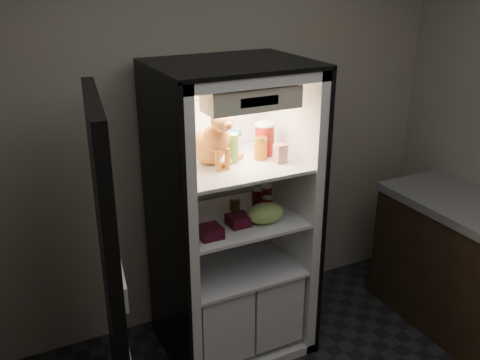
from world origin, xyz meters
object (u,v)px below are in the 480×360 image
(tabby_cat, at_px, (213,141))
(soda_can_c, at_px, (268,206))
(refrigerator, at_px, (230,234))
(soda_can_a, at_px, (257,198))
(pepper_jar, at_px, (265,139))
(berry_box_left, at_px, (210,232))
(grape_bag, at_px, (265,213))
(cream_carton, at_px, (280,153))
(condiment_jar, at_px, (235,204))
(parmesan_shaker, at_px, (233,148))
(mayo_tub, at_px, (234,142))
(soda_can_b, at_px, (266,196))
(salsa_jar, at_px, (261,148))
(berry_box_right, at_px, (238,220))

(tabby_cat, height_order, soda_can_c, tabby_cat)
(refrigerator, xyz_separation_m, soda_can_a, (0.19, -0.00, 0.21))
(tabby_cat, xyz_separation_m, pepper_jar, (0.36, 0.03, -0.05))
(berry_box_left, bearing_deg, grape_bag, 4.21)
(cream_carton, xyz_separation_m, condiment_jar, (-0.20, 0.20, -0.36))
(pepper_jar, height_order, berry_box_left, pepper_jar)
(soda_can_a, bearing_deg, tabby_cat, -173.20)
(cream_carton, relative_size, soda_can_a, 0.91)
(soda_can_a, bearing_deg, condiment_jar, 169.89)
(pepper_jar, xyz_separation_m, condiment_jar, (-0.19, 0.03, -0.41))
(tabby_cat, relative_size, grape_bag, 1.67)
(parmesan_shaker, bearing_deg, berry_box_left, -142.09)
(soda_can_c, bearing_deg, tabby_cat, 164.25)
(grape_bag, distance_m, berry_box_left, 0.37)
(tabby_cat, bearing_deg, soda_can_c, -22.72)
(tabby_cat, xyz_separation_m, soda_can_c, (0.32, -0.09, -0.44))
(mayo_tub, xyz_separation_m, condiment_jar, (-0.04, -0.09, -0.37))
(soda_can_b, distance_m, condiment_jar, 0.21)
(pepper_jar, xyz_separation_m, soda_can_b, (0.02, 0.00, -0.38))
(condiment_jar, bearing_deg, cream_carton, -45.46)
(tabby_cat, relative_size, soda_can_c, 3.30)
(pepper_jar, xyz_separation_m, cream_carton, (0.01, -0.17, -0.04))
(salsa_jar, xyz_separation_m, grape_bag, (-0.04, -0.13, -0.36))
(mayo_tub, distance_m, soda_can_b, 0.41)
(tabby_cat, bearing_deg, soda_can_b, -2.11)
(berry_box_left, bearing_deg, soda_can_c, 13.92)
(soda_can_c, bearing_deg, parmesan_shaker, 158.48)
(parmesan_shaker, relative_size, grape_bag, 0.75)
(parmesan_shaker, height_order, condiment_jar, parmesan_shaker)
(parmesan_shaker, bearing_deg, cream_carton, -26.93)
(grape_bag, bearing_deg, condiment_jar, 109.90)
(refrigerator, bearing_deg, grape_bag, -57.70)
(parmesan_shaker, distance_m, salsa_jar, 0.17)
(soda_can_b, xyz_separation_m, soda_can_c, (-0.06, -0.12, -0.01))
(salsa_jar, distance_m, soda_can_c, 0.36)
(pepper_jar, distance_m, grape_bag, 0.45)
(mayo_tub, bearing_deg, salsa_jar, -65.77)
(soda_can_b, bearing_deg, soda_can_a, 174.56)
(mayo_tub, xyz_separation_m, salsa_jar, (0.08, -0.19, 0.00))
(soda_can_a, xyz_separation_m, soda_can_c, (0.00, -0.13, -0.00))
(salsa_jar, relative_size, berry_box_right, 1.10)
(cream_carton, height_order, berry_box_left, cream_carton)
(soda_can_b, bearing_deg, pepper_jar, -173.84)
(soda_can_b, distance_m, soda_can_c, 0.13)
(soda_can_a, distance_m, soda_can_b, 0.06)
(grape_bag, bearing_deg, mayo_tub, 98.52)
(soda_can_c, xyz_separation_m, berry_box_right, (-0.22, -0.05, -0.03))
(soda_can_a, xyz_separation_m, soda_can_b, (0.06, -0.01, 0.01))
(mayo_tub, height_order, condiment_jar, mayo_tub)
(soda_can_b, bearing_deg, condiment_jar, 171.25)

